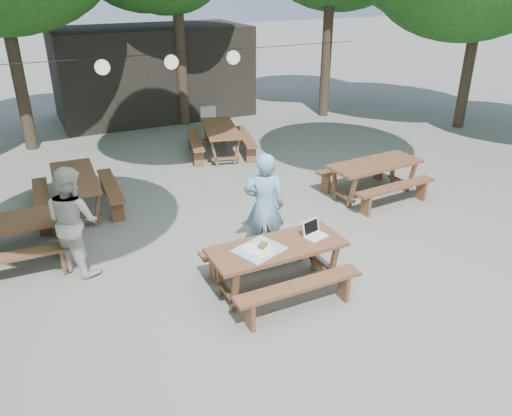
{
  "coord_description": "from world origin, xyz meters",
  "views": [
    {
      "loc": [
        -3.72,
        -5.77,
        4.32
      ],
      "look_at": [
        -0.69,
        0.44,
        1.05
      ],
      "focal_mm": 35.0,
      "sensor_mm": 36.0,
      "label": 1
    }
  ],
  "objects": [
    {
      "name": "ground",
      "position": [
        0.0,
        0.0,
        0.0
      ],
      "size": [
        80.0,
        80.0,
        0.0
      ],
      "primitive_type": "plane",
      "color": "#62635E",
      "rests_on": "ground"
    },
    {
      "name": "tabletop_clutter",
      "position": [
        -0.96,
        -0.26,
        0.76
      ],
      "size": [
        0.8,
        0.74,
        0.08
      ],
      "color": "#3B8ECA",
      "rests_on": "main_picnic_table"
    },
    {
      "name": "woman",
      "position": [
        -0.39,
        0.73,
        0.9
      ],
      "size": [
        0.78,
        0.66,
        1.8
      ],
      "primitive_type": "imported",
      "rotation": [
        0.0,
        0.0,
        2.73
      ],
      "color": "#71A6CE",
      "rests_on": "ground"
    },
    {
      "name": "paper_lanterns",
      "position": [
        -0.19,
        6.0,
        2.4
      ],
      "size": [
        9.0,
        0.34,
        0.38
      ],
      "color": "black",
      "rests_on": "ground"
    },
    {
      "name": "picnic_table_far_e",
      "position": [
        0.89,
        5.75,
        0.39
      ],
      "size": [
        1.98,
        2.22,
        0.75
      ],
      "rotation": [
        0.0,
        0.0,
        1.33
      ],
      "color": "brown",
      "rests_on": "ground"
    },
    {
      "name": "picnic_table_far_w",
      "position": [
        -2.95,
        3.84,
        0.39
      ],
      "size": [
        1.66,
        2.03,
        0.75
      ],
      "rotation": [
        0.0,
        0.0,
        1.53
      ],
      "color": "brown",
      "rests_on": "ground"
    },
    {
      "name": "main_picnic_table",
      "position": [
        -0.69,
        -0.26,
        0.39
      ],
      "size": [
        2.0,
        1.58,
        0.75
      ],
      "color": "brown",
      "rests_on": "ground"
    },
    {
      "name": "picnic_table_nw",
      "position": [
        -4.23,
        2.3,
        0.39
      ],
      "size": [
        2.02,
        1.64,
        0.75
      ],
      "rotation": [
        0.0,
        0.0,
        -0.03
      ],
      "color": "brown",
      "rests_on": "ground"
    },
    {
      "name": "plastic_chair",
      "position": [
        1.15,
        7.16,
        0.26
      ],
      "size": [
        0.5,
        0.5,
        0.9
      ],
      "rotation": [
        0.0,
        0.0,
        -0.16
      ],
      "color": "silver",
      "rests_on": "ground"
    },
    {
      "name": "picnic_table_ne",
      "position": [
        2.78,
        1.9,
        0.39
      ],
      "size": [
        2.05,
        1.7,
        0.75
      ],
      "rotation": [
        0.0,
        0.0,
        0.06
      ],
      "color": "brown",
      "rests_on": "ground"
    },
    {
      "name": "second_person",
      "position": [
        -3.25,
        1.62,
        0.87
      ],
      "size": [
        1.0,
        1.07,
        1.74
      ],
      "primitive_type": "imported",
      "rotation": [
        0.0,
        0.0,
        2.12
      ],
      "color": "silver",
      "rests_on": "ground"
    },
    {
      "name": "laptop",
      "position": [
        -0.06,
        -0.24,
        0.81
      ],
      "size": [
        0.39,
        0.34,
        0.24
      ],
      "rotation": [
        0.0,
        0.0,
        0.26
      ],
      "color": "white",
      "rests_on": "main_picnic_table"
    },
    {
      "name": "pavilion",
      "position": [
        0.5,
        10.5,
        1.4
      ],
      "size": [
        6.0,
        3.0,
        2.8
      ],
      "primitive_type": "cube",
      "color": "black",
      "rests_on": "ground"
    }
  ]
}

